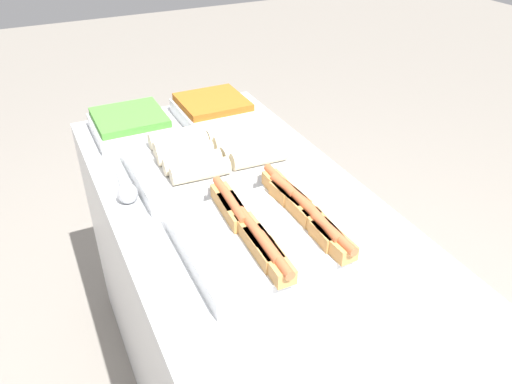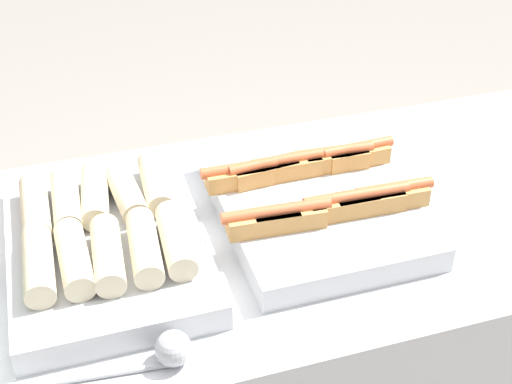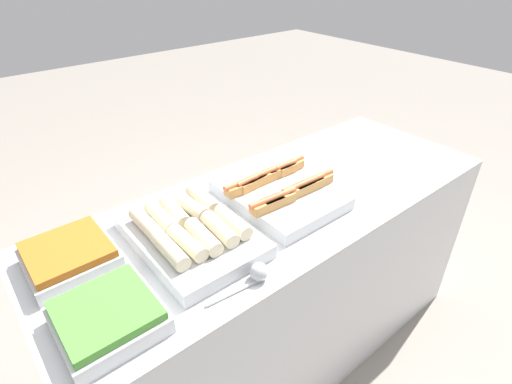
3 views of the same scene
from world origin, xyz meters
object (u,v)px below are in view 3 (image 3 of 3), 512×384
tray_side_front (108,318)px  tray_side_back (69,256)px  serving_spoon_near (257,274)px  tray_hotdogs (279,191)px  tray_wraps (190,231)px

tray_side_front → tray_side_back: 0.30m
serving_spoon_near → tray_side_front: bearing=164.6°
tray_hotdogs → tray_side_front: 0.75m
tray_wraps → tray_side_front: 0.38m
tray_hotdogs → tray_side_back: bearing=170.0°
serving_spoon_near → tray_wraps: bearing=101.0°
tray_hotdogs → tray_side_back: (-0.74, 0.13, -0.00)m
tray_side_back → serving_spoon_near: size_ratio=1.18×
tray_hotdogs → tray_wraps: same height
serving_spoon_near → tray_hotdogs: bearing=39.4°
tray_side_back → serving_spoon_near: 0.57m
tray_side_front → tray_side_back: same height
tray_side_back → serving_spoon_near: tray_side_back is taller
tray_hotdogs → serving_spoon_near: 0.44m
tray_wraps → serving_spoon_near: bearing=-79.0°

